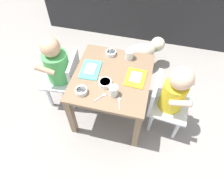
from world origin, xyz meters
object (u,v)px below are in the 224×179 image
Objects in this scene: water_cup_left at (113,91)px; spoon_by_right_tray at (101,97)px; seated_child_right at (173,93)px; cereal_bowl_left_side at (81,91)px; dining_table at (112,83)px; food_tray_left at (91,69)px; food_tray_right at (136,78)px; seated_child_left at (58,66)px; water_cup_right at (129,55)px; veggie_bowl_near at (105,83)px; spoon_by_left_tray at (119,102)px; dog at (142,52)px; cereal_bowl_right_side at (111,53)px.

water_cup_left is 0.84× the size of spoon_by_right_tray.
seated_child_right reaches higher than cereal_bowl_left_side.
food_tray_left reaches higher than dining_table.
food_tray_left is at bearing 91.18° from cereal_bowl_left_side.
seated_child_left is at bearing 178.72° from food_tray_right.
water_cup_left reaches higher than food_tray_left.
seated_child_right reaches higher than water_cup_left.
water_cup_left is at bearing -95.20° from water_cup_right.
spoon_by_left_tray is at bearing -43.79° from veggie_bowl_near.
dog is 0.69m from food_tray_left.
cereal_bowl_right_side is at bearing 26.62° from seated_child_left.
dog is at bearing 76.76° from spoon_by_right_tray.
dining_table is 0.27m from cereal_bowl_left_side.
cereal_bowl_left_side reaches higher than food_tray_right.
cereal_bowl_left_side is 0.82× the size of spoon_by_left_tray.
dining_table is 6.51× the size of veggie_bowl_near.
dining_table is 0.25m from cereal_bowl_right_side.
water_cup_right is at bearing -2.10° from cereal_bowl_right_side.
food_tray_left is (-0.33, -0.56, 0.24)m from dog.
water_cup_left is at bearing -124.14° from food_tray_right.
seated_child_left is 0.53m from water_cup_left.
seated_child_right reaches higher than dog.
seated_child_right is 3.61× the size of food_tray_right.
seated_child_left reaches higher than veggie_bowl_near.
dog is 5.26× the size of cereal_bowl_left_side.
water_cup_left is at bearing -39.08° from food_tray_left.
spoon_by_right_tray reaches higher than dining_table.
dog is at bearing 81.52° from water_cup_left.
seated_child_left reaches higher than dining_table.
dining_table is at bearing 83.02° from spoon_by_right_tray.
seated_child_right is 0.47m from veggie_bowl_near.
food_tray_right is at bearing 28.81° from veggie_bowl_near.
dining_table is 0.13m from veggie_bowl_near.
dog is 6.03× the size of water_cup_right.
water_cup_left is at bearing 134.04° from spoon_by_left_tray.
food_tray_right is 0.29m from spoon_by_right_tray.
water_cup_left is (-0.11, -0.73, 0.27)m from dog.
cereal_bowl_left_side is (-0.60, -0.17, 0.05)m from seated_child_right.
seated_child_left is 9.39× the size of water_cup_right.
food_tray_left is at bearing 173.24° from dining_table.
cereal_bowl_left_side is (0.00, -0.21, 0.01)m from food_tray_left.
water_cup_left is (0.49, -0.19, 0.07)m from seated_child_left.
dining_table is at bearing 176.68° from seated_child_right.
seated_child_left is 0.28m from food_tray_left.
food_tray_right is 2.48× the size of water_cup_left.
food_tray_right is 0.22m from water_cup_right.
dining_table reaches higher than dog.
veggie_bowl_near and cereal_bowl_left_side have the same top height.
cereal_bowl_right_side is at bearing 62.88° from food_tray_left.
cereal_bowl_left_side reaches higher than dog.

